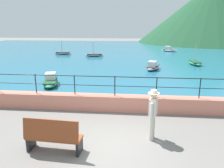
% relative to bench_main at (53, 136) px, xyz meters
% --- Properties ---
extents(ground_plane, '(120.00, 120.00, 0.00)m').
position_rel_bench_main_xyz_m(ground_plane, '(1.55, 0.44, -0.56)').
color(ground_plane, slate).
extents(promenade_wall, '(20.00, 0.56, 0.70)m').
position_rel_bench_main_xyz_m(promenade_wall, '(1.55, 3.64, -0.21)').
color(promenade_wall, tan).
rests_on(promenade_wall, ground).
extents(railing, '(18.44, 0.04, 0.90)m').
position_rel_bench_main_xyz_m(railing, '(1.55, 3.64, 0.76)').
color(railing, black).
rests_on(railing, promenade_wall).
extents(lake_water, '(64.00, 44.32, 0.06)m').
position_rel_bench_main_xyz_m(lake_water, '(1.55, 26.28, -0.53)').
color(lake_water, '#236B89').
rests_on(lake_water, ground).
extents(hill_main, '(31.81, 31.81, 12.87)m').
position_rel_bench_main_xyz_m(hill_main, '(19.04, 46.34, 5.88)').
color(hill_main, '#1E4C2D').
rests_on(hill_main, ground).
extents(bench_main, '(1.73, 0.66, 1.13)m').
position_rel_bench_main_xyz_m(bench_main, '(0.00, 0.00, 0.00)').
color(bench_main, brown).
rests_on(bench_main, ground).
extents(person_walking, '(0.38, 0.55, 1.75)m').
position_rel_bench_main_xyz_m(person_walking, '(3.04, 1.14, 0.42)').
color(person_walking, beige).
rests_on(person_walking, ground).
extents(boat_0, '(1.47, 2.46, 0.76)m').
position_rel_bench_main_xyz_m(boat_0, '(-2.89, 7.29, -0.23)').
color(boat_0, '#338C59').
rests_on(boat_0, lake_water).
extents(boat_1, '(2.44, 1.35, 1.73)m').
position_rel_bench_main_xyz_m(boat_1, '(-2.51, 20.72, -0.30)').
color(boat_1, gray).
rests_on(boat_1, lake_water).
extents(boat_2, '(2.32, 0.96, 1.74)m').
position_rel_bench_main_xyz_m(boat_2, '(-6.96, 22.16, -0.30)').
color(boat_2, gray).
rests_on(boat_2, lake_water).
extents(boat_3, '(2.44, 1.93, 0.76)m').
position_rel_bench_main_xyz_m(boat_3, '(7.46, 27.11, -0.23)').
color(boat_3, white).
rests_on(boat_3, lake_water).
extents(boat_4, '(1.10, 2.37, 2.12)m').
position_rel_bench_main_xyz_m(boat_4, '(8.27, 15.93, -0.30)').
color(boat_4, '#338C59').
rests_on(boat_4, lake_water).
extents(boat_5, '(1.58, 2.47, 0.76)m').
position_rel_bench_main_xyz_m(boat_5, '(4.00, 13.05, -0.23)').
color(boat_5, gray).
rests_on(boat_5, lake_water).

